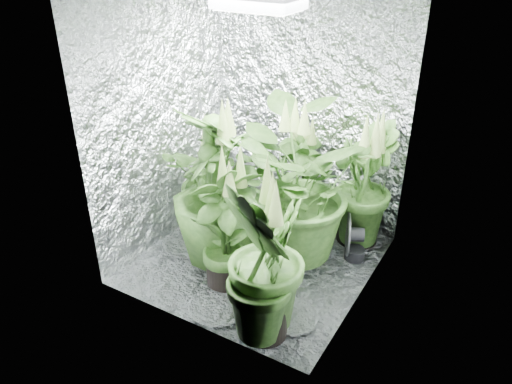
{
  "coord_description": "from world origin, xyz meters",
  "views": [
    {
      "loc": [
        1.55,
        -2.65,
        2.22
      ],
      "look_at": [
        -0.02,
        0.0,
        0.57
      ],
      "focal_mm": 35.0,
      "sensor_mm": 36.0,
      "label": 1
    }
  ],
  "objects_px": {
    "plant_f": "(225,228)",
    "circulation_fan": "(352,240)",
    "plant_b": "(303,178)",
    "plant_c": "(362,185)",
    "plant_e": "(294,188)",
    "plant_d": "(217,189)",
    "plant_g": "(266,263)",
    "plant_a": "(219,178)",
    "grow_lamp": "(258,2)"
  },
  "relations": [
    {
      "from": "plant_f",
      "to": "circulation_fan",
      "type": "height_order",
      "value": "plant_f"
    },
    {
      "from": "circulation_fan",
      "to": "plant_b",
      "type": "bearing_deg",
      "value": 129.83
    },
    {
      "from": "plant_b",
      "to": "plant_c",
      "type": "distance_m",
      "value": 0.5
    },
    {
      "from": "plant_c",
      "to": "plant_e",
      "type": "bearing_deg",
      "value": -125.84
    },
    {
      "from": "plant_d",
      "to": "plant_e",
      "type": "height_order",
      "value": "plant_d"
    },
    {
      "from": "plant_g",
      "to": "plant_e",
      "type": "bearing_deg",
      "value": 105.87
    },
    {
      "from": "plant_d",
      "to": "plant_f",
      "type": "distance_m",
      "value": 0.35
    },
    {
      "from": "plant_d",
      "to": "plant_g",
      "type": "xyz_separation_m",
      "value": [
        0.68,
        -0.5,
        -0.06
      ]
    },
    {
      "from": "plant_a",
      "to": "circulation_fan",
      "type": "bearing_deg",
      "value": 7.67
    },
    {
      "from": "plant_b",
      "to": "circulation_fan",
      "type": "bearing_deg",
      "value": -26.46
    },
    {
      "from": "plant_e",
      "to": "plant_a",
      "type": "bearing_deg",
      "value": 175.01
    },
    {
      "from": "plant_f",
      "to": "grow_lamp",
      "type": "bearing_deg",
      "value": 85.3
    },
    {
      "from": "plant_f",
      "to": "plant_g",
      "type": "relative_size",
      "value": 0.91
    },
    {
      "from": "plant_c",
      "to": "plant_e",
      "type": "relative_size",
      "value": 0.88
    },
    {
      "from": "plant_c",
      "to": "plant_g",
      "type": "height_order",
      "value": "plant_g"
    },
    {
      "from": "plant_f",
      "to": "plant_c",
      "type": "bearing_deg",
      "value": 60.54
    },
    {
      "from": "grow_lamp",
      "to": "plant_e",
      "type": "height_order",
      "value": "grow_lamp"
    },
    {
      "from": "grow_lamp",
      "to": "plant_d",
      "type": "xyz_separation_m",
      "value": [
        -0.26,
        -0.14,
        -1.24
      ]
    },
    {
      "from": "plant_a",
      "to": "plant_g",
      "type": "bearing_deg",
      "value": -43.55
    },
    {
      "from": "plant_a",
      "to": "plant_f",
      "type": "height_order",
      "value": "plant_f"
    },
    {
      "from": "plant_a",
      "to": "plant_g",
      "type": "relative_size",
      "value": 0.91
    },
    {
      "from": "grow_lamp",
      "to": "plant_d",
      "type": "relative_size",
      "value": 0.39
    },
    {
      "from": "plant_d",
      "to": "circulation_fan",
      "type": "height_order",
      "value": "plant_d"
    },
    {
      "from": "grow_lamp",
      "to": "circulation_fan",
      "type": "distance_m",
      "value": 1.81
    },
    {
      "from": "plant_e",
      "to": "plant_g",
      "type": "xyz_separation_m",
      "value": [
        0.23,
        -0.8,
        -0.05
      ]
    },
    {
      "from": "plant_a",
      "to": "grow_lamp",
      "type": "bearing_deg",
      "value": -24.83
    },
    {
      "from": "plant_d",
      "to": "plant_f",
      "type": "bearing_deg",
      "value": -46.04
    },
    {
      "from": "grow_lamp",
      "to": "plant_a",
      "type": "xyz_separation_m",
      "value": [
        -0.48,
        0.22,
        -1.36
      ]
    },
    {
      "from": "plant_a",
      "to": "plant_g",
      "type": "distance_m",
      "value": 1.25
    },
    {
      "from": "plant_c",
      "to": "plant_d",
      "type": "distance_m",
      "value": 1.12
    },
    {
      "from": "plant_a",
      "to": "plant_f",
      "type": "distance_m",
      "value": 0.75
    },
    {
      "from": "plant_a",
      "to": "circulation_fan",
      "type": "xyz_separation_m",
      "value": [
        1.07,
        0.14,
        -0.3
      ]
    },
    {
      "from": "plant_d",
      "to": "plant_g",
      "type": "height_order",
      "value": "plant_d"
    },
    {
      "from": "plant_b",
      "to": "plant_c",
      "type": "xyz_separation_m",
      "value": [
        0.5,
        0.0,
        0.06
      ]
    },
    {
      "from": "plant_c",
      "to": "circulation_fan",
      "type": "relative_size",
      "value": 2.84
    },
    {
      "from": "plant_b",
      "to": "plant_e",
      "type": "bearing_deg",
      "value": -72.18
    },
    {
      "from": "plant_d",
      "to": "plant_e",
      "type": "xyz_separation_m",
      "value": [
        0.45,
        0.3,
        -0.01
      ]
    },
    {
      "from": "grow_lamp",
      "to": "circulation_fan",
      "type": "xyz_separation_m",
      "value": [
        0.59,
        0.37,
        -1.67
      ]
    },
    {
      "from": "plant_d",
      "to": "circulation_fan",
      "type": "bearing_deg",
      "value": 30.83
    },
    {
      "from": "plant_e",
      "to": "circulation_fan",
      "type": "height_order",
      "value": "plant_e"
    },
    {
      "from": "plant_e",
      "to": "plant_f",
      "type": "height_order",
      "value": "plant_e"
    },
    {
      "from": "plant_g",
      "to": "plant_a",
      "type": "bearing_deg",
      "value": 136.45
    },
    {
      "from": "plant_e",
      "to": "plant_g",
      "type": "bearing_deg",
      "value": -74.13
    },
    {
      "from": "plant_d",
      "to": "plant_e",
      "type": "distance_m",
      "value": 0.54
    },
    {
      "from": "plant_b",
      "to": "plant_e",
      "type": "xyz_separation_m",
      "value": [
        0.15,
        -0.48,
        0.16
      ]
    },
    {
      "from": "plant_e",
      "to": "plant_d",
      "type": "bearing_deg",
      "value": -146.35
    },
    {
      "from": "grow_lamp",
      "to": "plant_f",
      "type": "distance_m",
      "value": 1.41
    },
    {
      "from": "plant_c",
      "to": "plant_f",
      "type": "distance_m",
      "value": 1.16
    },
    {
      "from": "plant_a",
      "to": "plant_e",
      "type": "height_order",
      "value": "plant_e"
    },
    {
      "from": "circulation_fan",
      "to": "grow_lamp",
      "type": "bearing_deg",
      "value": -171.8
    }
  ]
}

